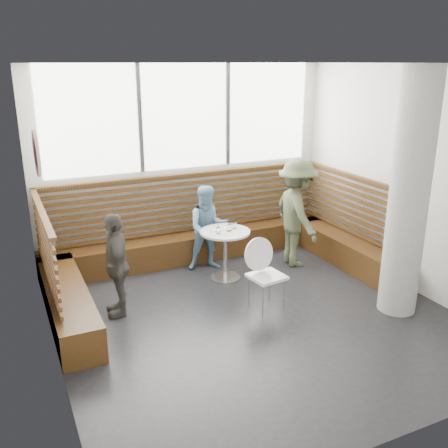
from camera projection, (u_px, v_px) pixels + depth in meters
name	position (u px, v px, depth m)	size (l,w,h in m)	color
room	(258.00, 200.00, 6.11)	(5.00, 5.00, 3.20)	silver
booth	(204.00, 245.00, 8.00)	(5.00, 2.50, 1.44)	#3A240E
concrete_column	(409.00, 196.00, 6.33)	(0.50, 0.50, 3.20)	gray
wall_art	(36.00, 153.00, 5.24)	(0.50, 0.50, 0.03)	white
cafe_table	(225.00, 245.00, 7.60)	(0.76, 0.76, 0.78)	silver
cafe_chair	(264.00, 268.00, 6.72)	(0.46, 0.45, 0.96)	white
adult_man	(297.00, 213.00, 8.07)	(1.14, 0.66, 1.77)	#485035
child_back	(208.00, 228.00, 7.94)	(0.67, 0.52, 1.38)	#6894B5
child_left	(116.00, 264.00, 6.50)	(0.82, 0.34, 1.40)	#44433E
plate_near	(217.00, 230.00, 7.57)	(0.19, 0.19, 0.01)	white
plate_far	(226.00, 228.00, 7.63)	(0.20, 0.20, 0.01)	white
glass_left	(218.00, 230.00, 7.40)	(0.06, 0.06, 0.10)	white
glass_mid	(229.00, 228.00, 7.50)	(0.07, 0.07, 0.11)	white
glass_right	(234.00, 225.00, 7.64)	(0.06, 0.06, 0.10)	white
menu_card	(233.00, 233.00, 7.43)	(0.21, 0.15, 0.00)	#A5C64C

